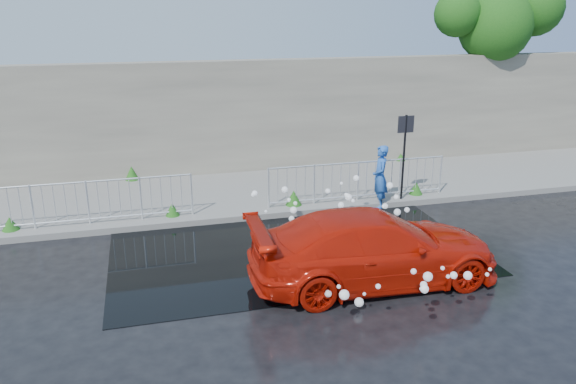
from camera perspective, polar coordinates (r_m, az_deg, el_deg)
ground at (r=11.82m, az=-0.69°, el=-7.84°), size 90.00×90.00×0.00m
pavement at (r=16.34m, az=-4.97°, el=-0.10°), size 30.00×4.00×0.15m
curb at (r=14.48m, az=-3.59°, el=-2.49°), size 30.00×0.25×0.16m
retaining_wall at (r=17.99m, az=-6.36°, el=7.58°), size 30.00×0.60×3.50m
puddle at (r=12.81m, az=0.39°, el=-5.66°), size 8.00×5.00×0.01m
sign_post at (r=15.41m, az=11.76°, el=4.83°), size 0.45×0.06×2.50m
tree at (r=21.57m, az=20.83°, el=15.99°), size 4.78×2.54×6.20m
railing_left at (r=14.43m, az=-19.69°, el=-0.87°), size 5.05×0.05×1.10m
railing_right at (r=15.40m, az=7.11°, el=1.26°), size 5.05×0.05×1.10m
weeds at (r=15.75m, az=-5.83°, el=0.16°), size 12.17×3.93×0.43m
water_spray at (r=12.19m, az=7.45°, el=-3.80°), size 3.61×5.64×1.10m
red_car at (r=11.17m, az=8.75°, el=-5.62°), size 4.98×2.08×1.44m
person at (r=15.24m, az=9.34°, el=1.50°), size 0.54×0.71×1.73m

